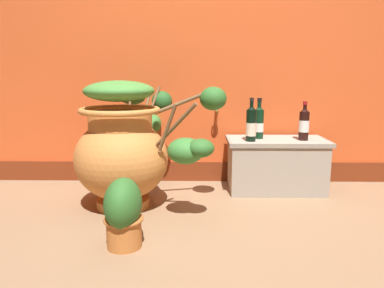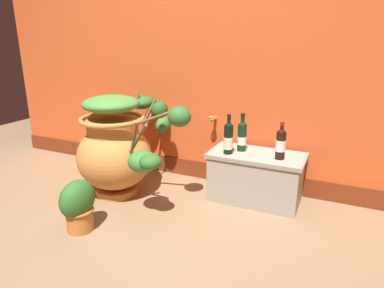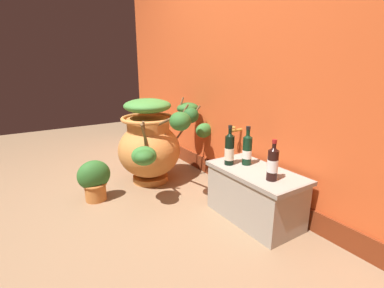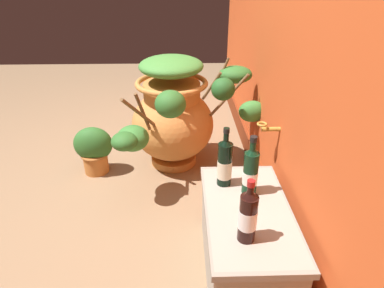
{
  "view_description": "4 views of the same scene",
  "coord_description": "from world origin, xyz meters",
  "px_view_note": "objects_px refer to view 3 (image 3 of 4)",
  "views": [
    {
      "loc": [
        -0.09,
        -1.71,
        0.84
      ],
      "look_at": [
        -0.13,
        0.79,
        0.36
      ],
      "focal_mm": 33.8,
      "sensor_mm": 36.0,
      "label": 1
    },
    {
      "loc": [
        1.05,
        -1.54,
        1.22
      ],
      "look_at": [
        0.01,
        0.71,
        0.44
      ],
      "focal_mm": 31.75,
      "sensor_mm": 36.0,
      "label": 2
    },
    {
      "loc": [
        1.81,
        -0.53,
        1.13
      ],
      "look_at": [
        0.03,
        0.61,
        0.51
      ],
      "focal_mm": 26.38,
      "sensor_mm": 36.0,
      "label": 3
    },
    {
      "loc": [
        1.64,
        0.59,
        1.33
      ],
      "look_at": [
        -0.0,
        0.63,
        0.46
      ],
      "focal_mm": 31.34,
      "sensor_mm": 36.0,
      "label": 4
    }
  ],
  "objects_px": {
    "wine_bottle_right": "(273,163)",
    "terracotta_urn": "(151,142)",
    "wine_bottle_left": "(247,149)",
    "wine_bottle_middle": "(229,149)",
    "potted_shrub": "(94,180)"
  },
  "relations": [
    {
      "from": "terracotta_urn",
      "to": "potted_shrub",
      "type": "height_order",
      "value": "terracotta_urn"
    },
    {
      "from": "wine_bottle_middle",
      "to": "potted_shrub",
      "type": "xyz_separation_m",
      "value": [
        -0.73,
        -0.83,
        -0.32
      ]
    },
    {
      "from": "wine_bottle_middle",
      "to": "wine_bottle_right",
      "type": "distance_m",
      "value": 0.38
    },
    {
      "from": "wine_bottle_left",
      "to": "wine_bottle_right",
      "type": "height_order",
      "value": "wine_bottle_left"
    },
    {
      "from": "terracotta_urn",
      "to": "wine_bottle_middle",
      "type": "relative_size",
      "value": 3.23
    },
    {
      "from": "wine_bottle_left",
      "to": "wine_bottle_middle",
      "type": "relative_size",
      "value": 0.97
    },
    {
      "from": "wine_bottle_right",
      "to": "potted_shrub",
      "type": "xyz_separation_m",
      "value": [
        -1.11,
        -0.87,
        -0.32
      ]
    },
    {
      "from": "terracotta_urn",
      "to": "potted_shrub",
      "type": "relative_size",
      "value": 2.78
    },
    {
      "from": "wine_bottle_right",
      "to": "terracotta_urn",
      "type": "bearing_deg",
      "value": -165.84
    },
    {
      "from": "wine_bottle_left",
      "to": "potted_shrub",
      "type": "xyz_separation_m",
      "value": [
        -0.8,
        -0.94,
        -0.32
      ]
    },
    {
      "from": "wine_bottle_left",
      "to": "potted_shrub",
      "type": "bearing_deg",
      "value": -130.54
    },
    {
      "from": "wine_bottle_middle",
      "to": "potted_shrub",
      "type": "distance_m",
      "value": 1.15
    },
    {
      "from": "wine_bottle_middle",
      "to": "potted_shrub",
      "type": "height_order",
      "value": "wine_bottle_middle"
    },
    {
      "from": "terracotta_urn",
      "to": "potted_shrub",
      "type": "bearing_deg",
      "value": -80.9
    },
    {
      "from": "wine_bottle_left",
      "to": "wine_bottle_middle",
      "type": "height_order",
      "value": "wine_bottle_middle"
    }
  ]
}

